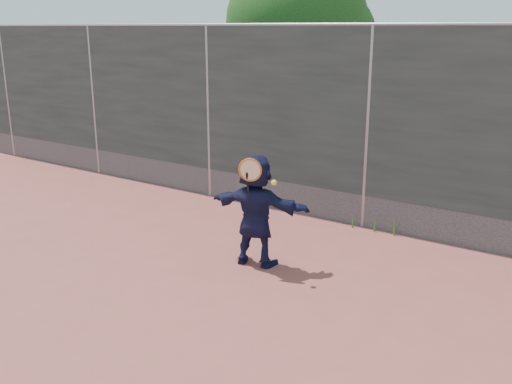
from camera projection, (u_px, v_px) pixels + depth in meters
The scene contains 6 objects.
ground at pixel (225, 318), 6.03m from camera, with size 80.00×80.00×0.00m, color #9E4C42.
player at pixel (256, 210), 7.23m from camera, with size 1.35×0.43×1.45m, color #141839.
fence at pixel (368, 125), 8.37m from camera, with size 20.00×0.06×3.03m.
swing_action at pixel (252, 173), 6.88m from camera, with size 0.51×0.15×0.51m.
tree_left at pixel (304, 28), 11.95m from camera, with size 3.15×3.00×4.53m.
weed_clump at pixel (378, 224), 8.52m from camera, with size 0.68×0.07×0.30m.
Camera 1 is at (3.32, -4.30, 2.96)m, focal length 40.00 mm.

